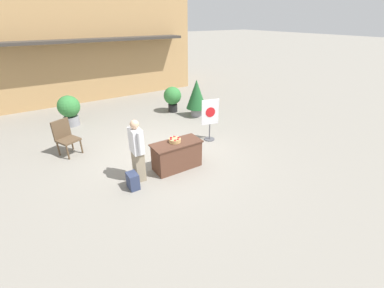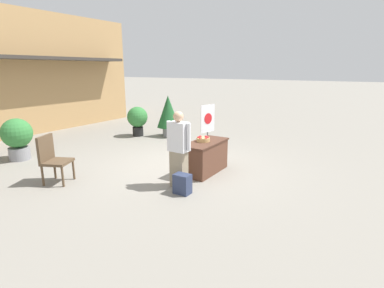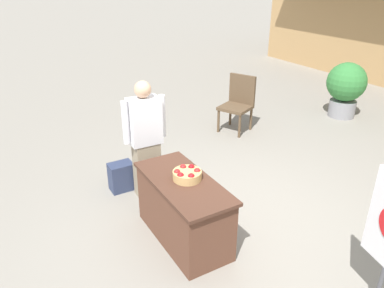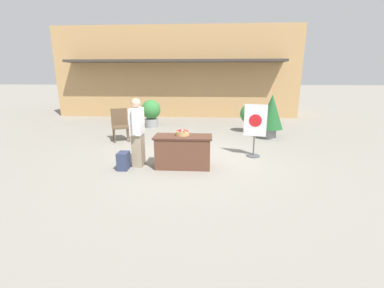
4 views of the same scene
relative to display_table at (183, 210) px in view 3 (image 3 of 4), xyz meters
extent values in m
plane|color=gray|center=(0.02, 0.80, -0.39)|extent=(120.00, 120.00, 0.00)
cube|color=brown|center=(0.00, 0.00, -0.02)|extent=(1.30, 0.59, 0.74)
cube|color=#492C20|center=(0.00, 0.00, 0.37)|extent=(1.38, 0.63, 0.04)
cylinder|color=tan|center=(-0.01, 0.06, 0.44)|extent=(0.33, 0.33, 0.10)
sphere|color=red|center=(0.10, 0.05, 0.48)|extent=(0.08, 0.08, 0.08)
sphere|color=red|center=(0.03, 0.17, 0.48)|extent=(0.08, 0.08, 0.08)
sphere|color=#A30F14|center=(-0.08, 0.15, 0.48)|extent=(0.08, 0.08, 0.08)
sphere|color=red|center=(-0.13, 0.07, 0.48)|extent=(0.08, 0.08, 0.08)
sphere|color=red|center=(-0.06, -0.04, 0.48)|extent=(0.08, 0.08, 0.08)
sphere|color=red|center=(0.03, -0.05, 0.48)|extent=(0.08, 0.08, 0.08)
cube|color=gray|center=(-1.11, 0.03, 0.01)|extent=(0.25, 0.35, 0.80)
cube|color=silver|center=(-1.11, 0.03, 0.73)|extent=(0.27, 0.43, 0.63)
sphere|color=tan|center=(-1.11, 0.03, 1.16)|extent=(0.22, 0.22, 0.22)
cylinder|color=silver|center=(-1.11, 0.29, 0.75)|extent=(0.09, 0.09, 0.58)
cylinder|color=silver|center=(-1.12, -0.23, 0.75)|extent=(0.09, 0.09, 0.58)
cube|color=#2D3856|center=(-1.41, -0.25, -0.18)|extent=(0.24, 0.34, 0.42)
cylinder|color=brown|center=(-2.07, 2.36, -0.17)|extent=(0.05, 0.05, 0.46)
cylinder|color=brown|center=(-2.50, 2.16, -0.17)|extent=(0.05, 0.05, 0.46)
cylinder|color=brown|center=(-2.27, 2.79, -0.17)|extent=(0.05, 0.05, 0.46)
cylinder|color=brown|center=(-2.69, 2.59, -0.17)|extent=(0.05, 0.05, 0.46)
cube|color=brown|center=(-2.38, 2.48, 0.09)|extent=(0.73, 0.73, 0.06)
cube|color=brown|center=(-2.48, 2.70, 0.41)|extent=(0.52, 0.29, 0.57)
cylinder|color=gray|center=(-1.88, 5.00, -0.22)|extent=(0.56, 0.56, 0.36)
sphere|color=#337A38|center=(-1.88, 5.00, 0.38)|extent=(0.82, 0.82, 0.82)
camera|label=1|loc=(-3.05, -5.47, 3.47)|focal=24.00mm
camera|label=2|loc=(-6.21, -3.49, 2.14)|focal=28.00mm
camera|label=3|loc=(3.19, -1.73, 2.53)|focal=35.00mm
camera|label=4|loc=(0.59, -5.95, 1.77)|focal=24.00mm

